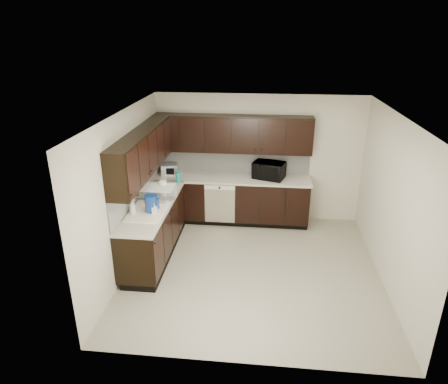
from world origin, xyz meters
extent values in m
plane|color=#9D9782|center=(0.00, 0.00, 0.00)|extent=(4.00, 4.00, 0.00)
plane|color=white|center=(0.00, 0.00, 2.50)|extent=(4.00, 4.00, 0.00)
cube|color=beige|center=(0.00, 2.00, 1.25)|extent=(4.00, 0.02, 2.50)
cube|color=beige|center=(-2.00, 0.00, 1.25)|extent=(0.02, 4.00, 2.50)
cube|color=beige|center=(2.00, 0.00, 1.25)|extent=(0.02, 4.00, 2.50)
cube|color=beige|center=(0.00, -2.00, 1.25)|extent=(4.00, 0.02, 2.50)
cube|color=black|center=(-0.50, 1.70, 0.45)|extent=(3.00, 0.60, 0.90)
cube|color=black|center=(-1.70, 0.30, 0.45)|extent=(0.60, 2.20, 0.90)
cube|color=black|center=(-0.50, 1.73, 0.05)|extent=(3.00, 0.54, 0.10)
cube|color=black|center=(-1.67, 0.30, 0.05)|extent=(0.54, 2.20, 0.10)
cube|color=beige|center=(-0.50, 1.70, 0.92)|extent=(3.03, 0.63, 0.04)
cube|color=beige|center=(-1.70, 0.30, 0.92)|extent=(0.63, 2.23, 0.04)
cube|color=#B2B2AE|center=(-0.50, 1.99, 1.18)|extent=(3.00, 0.02, 0.48)
cube|color=#B2B2AE|center=(-1.99, 0.60, 1.18)|extent=(0.02, 2.80, 0.48)
cube|color=black|center=(-0.50, 1.83, 1.77)|extent=(3.00, 0.33, 0.70)
cube|color=black|center=(-1.83, 0.43, 1.77)|extent=(0.33, 2.47, 0.70)
cube|color=#F2E6C6|center=(-0.70, 1.41, 0.50)|extent=(0.58, 0.02, 0.78)
cube|color=#F2E6C6|center=(-0.70, 1.40, 0.84)|extent=(0.58, 0.03, 0.08)
cylinder|color=black|center=(-0.70, 1.39, 0.84)|extent=(0.04, 0.02, 0.04)
cube|color=#F2E6C6|center=(-1.68, 0.00, 0.95)|extent=(0.54, 0.82, 0.03)
cube|color=#F2E6C6|center=(-1.68, -0.20, 0.86)|extent=(0.42, 0.34, 0.16)
cube|color=#F2E6C6|center=(-1.68, 0.20, 0.86)|extent=(0.42, 0.34, 0.16)
cylinder|color=silver|center=(-1.90, 0.00, 1.07)|extent=(0.03, 0.03, 0.26)
cylinder|color=silver|center=(-1.85, 0.00, 1.19)|extent=(0.14, 0.02, 0.02)
cylinder|color=#B2B2B7|center=(-1.68, -0.20, 0.89)|extent=(0.20, 0.20, 0.10)
imported|color=black|center=(0.21, 1.74, 1.10)|extent=(0.67, 0.55, 0.32)
imported|color=gray|center=(-1.54, -0.08, 1.03)|extent=(0.10, 0.10, 0.19)
imported|color=gray|center=(-1.87, -0.13, 1.07)|extent=(0.10, 0.10, 0.25)
cube|color=silver|center=(-1.75, 1.76, 1.04)|extent=(0.37, 0.31, 0.20)
cube|color=silver|center=(-1.65, 0.53, 1.04)|extent=(0.61, 0.53, 0.20)
cylinder|color=#103796|center=(-1.61, -0.03, 1.09)|extent=(0.22, 0.22, 0.29)
cylinder|color=#0D978D|center=(-1.48, 1.35, 1.03)|extent=(0.09, 0.09, 0.19)
cylinder|color=white|center=(-1.59, 0.67, 1.07)|extent=(0.14, 0.14, 0.27)
camera|label=1|loc=(0.12, -5.54, 3.60)|focal=32.00mm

